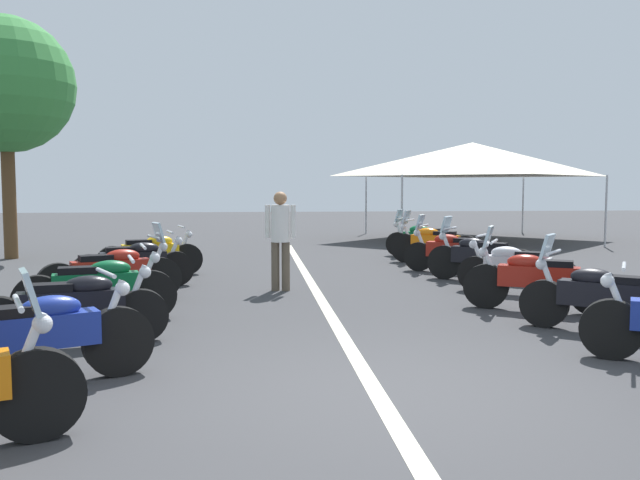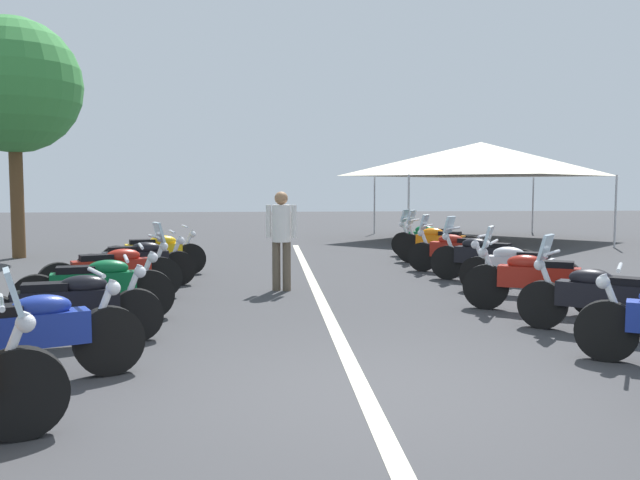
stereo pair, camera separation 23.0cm
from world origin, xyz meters
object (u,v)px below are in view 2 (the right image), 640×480
Objects in this scene: motorcycle_left_row_3 at (96,287)px; event_tent at (481,159)px; motorcycle_left_row_1 at (23,336)px; motorcycle_left_row_4 at (114,271)px; motorcycle_left_row_6 at (155,253)px; motorcycle_right_row_5 at (483,257)px; motorcycle_right_row_3 at (536,280)px; motorcycle_right_row_7 at (439,243)px; motorcycle_right_row_6 at (458,251)px; motorcycle_right_row_8 at (431,239)px; bystander_0 at (281,233)px; motorcycle_left_row_2 at (69,306)px; motorcycle_right_row_2 at (603,298)px; motorcycle_right_row_4 at (518,268)px; motorcycle_left_row_5 at (137,262)px; roadside_tree_0 at (13,86)px.

motorcycle_left_row_3 is 0.31× the size of event_tent.
motorcycle_left_row_1 is 4.41m from motorcycle_left_row_4.
motorcycle_right_row_5 is (-1.39, -6.22, 0.02)m from motorcycle_left_row_6.
motorcycle_left_row_4 is at bearing 15.08° from motorcycle_right_row_3.
motorcycle_left_row_3 is 8.65m from motorcycle_right_row_7.
motorcycle_right_row_6 is at bearing 159.34° from event_tent.
bystander_0 reaches higher than motorcycle_right_row_8.
motorcycle_right_row_8 is (8.77, -6.28, 0.01)m from motorcycle_left_row_2.
motorcycle_right_row_7 is at bearing 155.02° from event_tent.
motorcycle_right_row_2 reaches higher than motorcycle_left_row_3.
motorcycle_left_row_1 is at bearing -102.39° from motorcycle_left_row_3.
motorcycle_right_row_5 reaches higher than motorcycle_left_row_6.
motorcycle_right_row_6 is at bearing -50.65° from motorcycle_right_row_4.
motorcycle_left_row_4 is 1.00× the size of motorcycle_left_row_5.
motorcycle_right_row_2 reaches higher than motorcycle_left_row_6.
motorcycle_left_row_2 is 4.54m from bystander_0.
motorcycle_left_row_1 is at bearing -111.44° from motorcycle_left_row_4.
motorcycle_left_row_5 is at bearing -143.09° from roadside_tree_0.
motorcycle_left_row_2 is 1.01× the size of motorcycle_left_row_4.
motorcycle_left_row_3 is at bearing 49.76° from motorcycle_right_row_4.
motorcycle_left_row_4 is at bearing -108.16° from motorcycle_left_row_5.
roadside_tree_0 is (11.02, 3.98, 3.74)m from motorcycle_left_row_1.
roadside_tree_0 is at bearing 26.67° from motorcycle_right_row_8.
motorcycle_right_row_6 is (5.76, -6.10, 0.01)m from motorcycle_left_row_2.
event_tent is at bearing -76.89° from motorcycle_right_row_3.
motorcycle_right_row_2 is 14.37m from roadside_tree_0.
event_tent reaches higher than motorcycle_right_row_8.
roadside_tree_0 reaches higher than motorcycle_right_row_4.
motorcycle_left_row_1 is 6.38m from motorcycle_right_row_2.
motorcycle_left_row_5 is 13.51m from event_tent.
motorcycle_right_row_6 is 9.01m from event_tent.
bystander_0 is at bearing -131.69° from roadside_tree_0.
motorcycle_left_row_2 is 7.64m from motorcycle_right_row_5.
motorcycle_right_row_8 is at bearing -63.28° from motorcycle_right_row_6.
motorcycle_right_row_6 is (1.29, 0.11, -0.01)m from motorcycle_right_row_5.
motorcycle_left_row_4 is 1.07× the size of motorcycle_right_row_6.
motorcycle_right_row_3 is at bearing 113.55° from motorcycle_right_row_4.
motorcycle_left_row_2 is 2.87m from motorcycle_left_row_4.
event_tent is (12.41, -3.17, 2.18)m from motorcycle_right_row_3.
motorcycle_right_row_3 reaches higher than motorcycle_left_row_6.
motorcycle_right_row_7 reaches higher than motorcycle_right_row_3.
motorcycle_right_row_8 reaches higher than motorcycle_left_row_3.
motorcycle_left_row_3 is 1.19× the size of motorcycle_right_row_4.
event_tent is at bearing 25.92° from motorcycle_left_row_4.
motorcycle_right_row_3 is 4.24m from motorcycle_right_row_6.
motorcycle_right_row_7 is (8.92, -6.08, 0.01)m from motorcycle_left_row_1.
motorcycle_right_row_2 reaches higher than motorcycle_left_row_2.
motorcycle_left_row_6 is 1.19× the size of bystander_0.
bystander_0 reaches higher than motorcycle_right_row_2.
motorcycle_left_row_2 is 1.21× the size of motorcycle_right_row_4.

